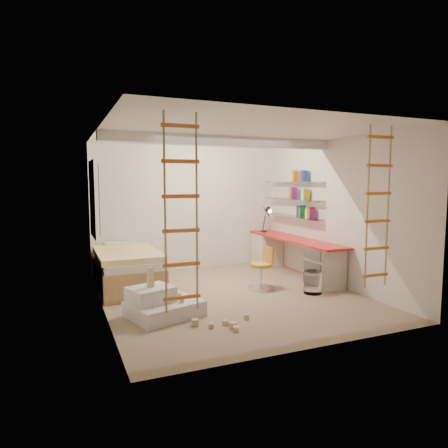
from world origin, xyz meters
name	(u,v)px	position (x,y,z in m)	size (l,w,h in m)	color
floor	(231,296)	(0.00, 0.00, 0.00)	(4.50, 4.50, 0.00)	#A18367
ceiling_beam	(224,141)	(0.00, 0.30, 2.52)	(4.00, 0.18, 0.16)	white
window_frame	(94,199)	(-1.97, 1.50, 1.55)	(0.06, 1.15, 1.35)	white
window_blind	(96,199)	(-1.93, 1.50, 1.55)	(0.02, 1.00, 1.20)	#4C2D1E
rope_ladder_left	(181,214)	(-1.35, -1.75, 1.52)	(0.41, 0.04, 2.13)	orange
rope_ladder_right	(378,207)	(1.35, -1.75, 1.52)	(0.41, 0.04, 2.13)	orange
waste_bin	(313,282)	(1.32, -0.39, 0.19)	(0.30, 0.30, 0.38)	white
desk	(293,255)	(1.72, 0.86, 0.40)	(0.56, 2.80, 0.75)	red
shelves	(293,199)	(1.87, 1.13, 1.50)	(0.25, 1.80, 0.71)	white
bed	(127,268)	(-1.48, 1.23, 0.33)	(1.02, 2.00, 0.69)	#AD7F51
task_lamp	(268,215)	(1.67, 1.82, 1.14)	(0.14, 0.36, 0.57)	black
swivel_chair	(262,274)	(0.67, 0.19, 0.27)	(0.44, 0.44, 0.73)	gold
play_platform	(161,305)	(-1.30, -0.53, 0.16)	(1.11, 0.97, 0.42)	silver
toy_blocks	(191,305)	(-0.98, -0.90, 0.23)	(1.29, 1.11, 0.69)	#CCB284
books	(293,195)	(1.87, 1.13, 1.59)	(0.14, 0.64, 0.92)	#8C1E7F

